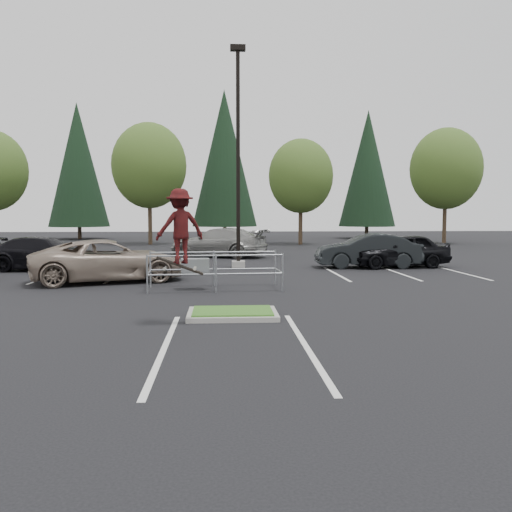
{
  "coord_description": "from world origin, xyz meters",
  "views": [
    {
      "loc": [
        -0.24,
        -13.2,
        2.56
      ],
      "look_at": [
        0.67,
        1.5,
        1.37
      ],
      "focal_mm": 38.0,
      "sensor_mm": 36.0,
      "label": 1
    }
  ],
  "objects": [
    {
      "name": "car_l_black",
      "position": [
        -8.06,
        11.11,
        0.74
      ],
      "size": [
        5.36,
        2.78,
        1.49
      ],
      "primitive_type": "imported",
      "rotation": [
        0.0,
        0.0,
        1.43
      ],
      "color": "black",
      "rests_on": "ground"
    },
    {
      "name": "decid_c",
      "position": [
        5.99,
        29.83,
        5.25
      ],
      "size": [
        5.12,
        5.12,
        8.38
      ],
      "color": "#38281C",
      "rests_on": "ground"
    },
    {
      "name": "decid_d",
      "position": [
        17.99,
        30.33,
        5.91
      ],
      "size": [
        5.76,
        5.76,
        9.43
      ],
      "color": "#38281C",
      "rests_on": "ground"
    },
    {
      "name": "car_far_silver",
      "position": [
        -0.4,
        18.0,
        0.83
      ],
      "size": [
        6.19,
        4.43,
        1.66
      ],
      "primitive_type": "imported",
      "rotation": [
        0.0,
        0.0,
        4.3
      ],
      "color": "gray",
      "rests_on": "ground"
    },
    {
      "name": "cart_corral",
      "position": [
        -0.99,
        4.74,
        0.78
      ],
      "size": [
        4.48,
        1.85,
        1.24
      ],
      "rotation": [
        0.0,
        0.0,
        0.06
      ],
      "color": "gray",
      "rests_on": "ground"
    },
    {
      "name": "stall_lines",
      "position": [
        -1.35,
        6.02,
        0.0
      ],
      "size": [
        22.62,
        17.6,
        0.01
      ],
      "color": "white",
      "rests_on": "ground"
    },
    {
      "name": "car_r_black",
      "position": [
        8.0,
        11.5,
        0.8
      ],
      "size": [
        4.88,
        2.47,
        1.59
      ],
      "primitive_type": "imported",
      "rotation": [
        0.0,
        0.0,
        4.84
      ],
      "color": "black",
      "rests_on": "ground"
    },
    {
      "name": "car_l_tan",
      "position": [
        -4.5,
        7.0,
        0.78
      ],
      "size": [
        6.17,
        4.23,
        1.57
      ],
      "primitive_type": "imported",
      "rotation": [
        0.0,
        0.0,
        1.89
      ],
      "color": "gray",
      "rests_on": "ground"
    },
    {
      "name": "grass_median",
      "position": [
        0.0,
        0.0,
        0.08
      ],
      "size": [
        2.2,
        1.6,
        0.16
      ],
      "color": "#9D9992",
      "rests_on": "ground"
    },
    {
      "name": "decid_b",
      "position": [
        -6.01,
        30.53,
        6.04
      ],
      "size": [
        5.89,
        5.89,
        9.64
      ],
      "color": "#38281C",
      "rests_on": "ground"
    },
    {
      "name": "car_r_charc",
      "position": [
        6.5,
        11.5,
        0.79
      ],
      "size": [
        4.83,
        1.84,
        1.57
      ],
      "primitive_type": "imported",
      "rotation": [
        0.0,
        0.0,
        4.68
      ],
      "color": "black",
      "rests_on": "ground"
    },
    {
      "name": "skateboarder",
      "position": [
        -1.2,
        -1.0,
        2.24
      ],
      "size": [
        1.24,
        0.99,
        1.94
      ],
      "rotation": [
        0.0,
        0.0,
        3.54
      ],
      "color": "black",
      "rests_on": "ground"
    },
    {
      "name": "ground",
      "position": [
        0.0,
        0.0,
        0.0
      ],
      "size": [
        120.0,
        120.0,
        0.0
      ],
      "primitive_type": "plane",
      "color": "black",
      "rests_on": "ground"
    },
    {
      "name": "conif_c",
      "position": [
        14.0,
        39.5,
        6.85
      ],
      "size": [
        5.5,
        5.5,
        12.5
      ],
      "color": "#38281C",
      "rests_on": "ground"
    },
    {
      "name": "light_pole",
      "position": [
        0.5,
        12.0,
        4.56
      ],
      "size": [
        0.7,
        0.6,
        10.12
      ],
      "color": "#9D9992",
      "rests_on": "ground"
    },
    {
      "name": "conif_b",
      "position": [
        0.0,
        40.5,
        7.85
      ],
      "size": [
        6.38,
        6.38,
        14.5
      ],
      "color": "#38281C",
      "rests_on": "ground"
    },
    {
      "name": "conif_a",
      "position": [
        -14.0,
        40.0,
        7.1
      ],
      "size": [
        5.72,
        5.72,
        13.0
      ],
      "color": "#38281C",
      "rests_on": "ground"
    }
  ]
}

